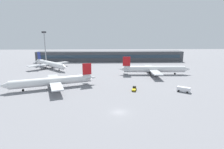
# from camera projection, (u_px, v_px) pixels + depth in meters

# --- Properties ---
(ground_plane) EXTENTS (400.00, 400.00, 0.00)m
(ground_plane) POSITION_uv_depth(u_px,v_px,m) (113.00, 80.00, 94.07)
(ground_plane) COLOR gray
(terminal_building) EXTENTS (128.40, 12.13, 9.00)m
(terminal_building) POSITION_uv_depth(u_px,v_px,m) (110.00, 56.00, 159.35)
(terminal_building) COLOR #3F4247
(terminal_building) RESTS_ON ground_plane
(airplane_near) EXTENTS (40.05, 28.67, 10.28)m
(airplane_near) POSITION_uv_depth(u_px,v_px,m) (52.00, 81.00, 79.07)
(airplane_near) COLOR white
(airplane_near) RESTS_ON ground_plane
(airplane_mid) EXTENTS (43.66, 30.40, 10.79)m
(airplane_mid) POSITION_uv_depth(u_px,v_px,m) (155.00, 69.00, 106.48)
(airplane_mid) COLOR silver
(airplane_mid) RESTS_ON ground_plane
(airplane_far) EXTENTS (32.26, 32.87, 10.53)m
(airplane_far) POSITION_uv_depth(u_px,v_px,m) (50.00, 64.00, 125.78)
(airplane_far) COLOR white
(airplane_far) RESTS_ON ground_plane
(baggage_tug_yellow) EXTENTS (2.57, 3.87, 1.75)m
(baggage_tug_yellow) POSITION_uv_depth(u_px,v_px,m) (134.00, 89.00, 76.25)
(baggage_tug_yellow) COLOR yellow
(baggage_tug_yellow) RESTS_ON ground_plane
(service_van_white) EXTENTS (5.40, 4.63, 2.08)m
(service_van_white) POSITION_uv_depth(u_px,v_px,m) (184.00, 89.00, 74.36)
(service_van_white) COLOR white
(service_van_white) RESTS_ON ground_plane
(floodlight_tower_west) EXTENTS (3.20, 0.80, 25.83)m
(floodlight_tower_west) POSITION_uv_depth(u_px,v_px,m) (45.00, 46.00, 131.39)
(floodlight_tower_west) COLOR gray
(floodlight_tower_west) RESTS_ON ground_plane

